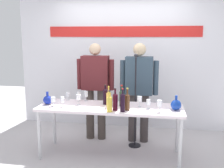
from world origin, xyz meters
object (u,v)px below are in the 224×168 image
Objects in this scene: wine_glass_right_1 at (148,102)px; microphone_stand at (135,116)px; wine_bottle_3 at (122,97)px; wine_glass_left_0 at (79,95)px; wine_glass_left_1 at (62,100)px; decanter_blue_right at (176,105)px; wine_bottle_2 at (123,102)px; wine_bottle_6 at (115,101)px; presenter_left at (95,85)px; wine_glass_left_4 at (79,97)px; decanter_blue_left at (48,100)px; wine_bottle_1 at (109,98)px; wine_bottle_5 at (127,101)px; wine_bottle_0 at (110,103)px; wine_glass_left_2 at (68,95)px; presenter_right at (139,86)px; wine_glass_left_3 at (53,100)px; wine_glass_right_0 at (159,103)px; wine_glass_left_5 at (86,94)px; wine_glass_right_2 at (140,99)px; wine_bottle_4 at (105,96)px; display_table at (110,110)px.

microphone_stand is (-0.22, 0.44, -0.36)m from wine_glass_right_1.
wine_bottle_3 reaches higher than wine_glass_left_0.
decanter_blue_right is at bearing 2.78° from wine_glass_left_1.
wine_bottle_2 is (-0.73, -0.20, 0.06)m from decanter_blue_right.
wine_bottle_3 is at bearing 77.95° from wine_bottle_6.
wine_glass_left_0 is at bearing 167.12° from wine_glass_right_1.
wine_glass_left_4 is (-0.12, -0.62, -0.09)m from presenter_left.
wine_bottle_3 reaches higher than wine_glass_right_1.
wine_bottle_2 reaches higher than wine_bottle_6.
wine_bottle_1 reaches higher than decanter_blue_left.
wine_bottle_1 is 0.23m from wine_bottle_6.
wine_bottle_0 is at bearing -151.07° from wine_bottle_5.
decanter_blue_left is 0.38m from wine_glass_left_2.
wine_bottle_0 reaches higher than decanter_blue_left.
wine_bottle_0 is at bearing -109.69° from presenter_right.
wine_bottle_5 reaches higher than wine_glass_left_2.
presenter_right is at bearing 72.34° from wine_bottle_6.
decanter_blue_left is 0.62× the size of wine_bottle_3.
wine_glass_left_4 is at bearing -154.33° from microphone_stand.
wine_bottle_2 is at bearing -6.80° from wine_glass_left_3.
microphone_stand is (0.23, 0.62, -0.40)m from wine_bottle_6.
decanter_blue_left is 1.41m from microphone_stand.
wine_bottle_5 reaches higher than wine_glass_right_0.
wine_glass_left_0 is (-0.53, 0.24, -0.02)m from wine_bottle_1.
decanter_blue_right is 1.33× the size of wine_glass_left_5.
wine_glass_left_4 reaches higher than wine_glass_left_0.
wine_glass_left_4 is at bearing 170.94° from wine_glass_right_0.
wine_bottle_6 is at bearing -142.12° from wine_glass_right_2.
microphone_stand reaches higher than wine_bottle_4.
wine_bottle_3 is (0.18, 0.07, 0.01)m from wine_bottle_1.
wine_bottle_6 is at bearing -166.37° from wine_bottle_5.
wine_glass_left_5 is at bearing 141.66° from wine_bottle_2.
wine_bottle_2 reaches higher than wine_glass_left_4.
wine_glass_right_2 is at bearing 54.39° from wine_bottle_2.
wine_glass_left_0 is at bearing 154.88° from wine_bottle_5.
decanter_blue_right is 1.49m from presenter_left.
wine_glass_right_0 is at bearing 8.50° from wine_bottle_2.
wine_bottle_6 is 0.77m from microphone_stand.
display_table is 0.81m from wine_glass_left_2.
wine_bottle_0 is at bearing -40.83° from wine_glass_left_0.
presenter_left reaches higher than wine_bottle_0.
wine_glass_left_4 is at bearing -72.78° from wine_glass_left_0.
wine_bottle_6 is 0.80m from wine_glass_left_1.
wine_glass_left_1 is (-0.14, -0.35, -0.00)m from wine_glass_left_0.
wine_glass_left_3 is at bearing -155.46° from microphone_stand.
wine_bottle_4 is 1.93× the size of wine_glass_left_5.
wine_glass_right_2 is at bearing -75.65° from microphone_stand.
wine_glass_left_5 is at bearing -169.61° from microphone_stand.
wine_glass_left_1 is (-0.73, 0.16, -0.02)m from wine_bottle_0.
wine_glass_left_0 is 0.92× the size of wine_glass_right_0.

